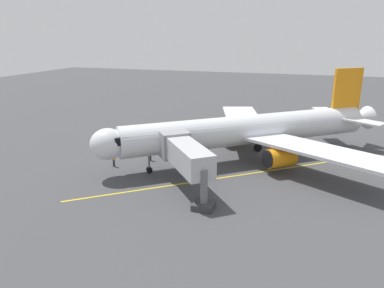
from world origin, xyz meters
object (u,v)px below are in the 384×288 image
(ground_crew_marshaller, at_px, (150,154))
(ground_crew_wing_walker, at_px, (114,160))
(airplane, at_px, (251,130))
(tug_near_nose, at_px, (193,129))
(safety_cone_nose_right, at_px, (205,195))
(safety_cone_nose_left, at_px, (131,153))
(jet_bridge, at_px, (184,154))

(ground_crew_marshaller, relative_size, ground_crew_wing_walker, 1.00)
(airplane, relative_size, ground_crew_wing_walker, 19.88)
(ground_crew_marshaller, distance_m, ground_crew_wing_walker, 4.88)
(tug_near_nose, relative_size, safety_cone_nose_right, 4.98)
(airplane, height_order, safety_cone_nose_right, airplane)
(airplane, bearing_deg, tug_near_nose, -42.06)
(ground_crew_marshaller, bearing_deg, ground_crew_wing_walker, 45.14)
(airplane, relative_size, ground_crew_marshaller, 19.88)
(safety_cone_nose_left, relative_size, safety_cone_nose_right, 1.00)
(ground_crew_wing_walker, bearing_deg, jet_bridge, 163.39)
(ground_crew_marshaller, relative_size, safety_cone_nose_left, 3.11)
(ground_crew_wing_walker, xyz_separation_m, tug_near_nose, (-4.54, -18.34, -0.18))
(jet_bridge, xyz_separation_m, ground_crew_wing_walker, (10.43, -3.11, -2.88))
(jet_bridge, distance_m, safety_cone_nose_right, 5.08)
(ground_crew_wing_walker, height_order, tug_near_nose, ground_crew_wing_walker)
(airplane, xyz_separation_m, jet_bridge, (5.39, 11.27, -0.24))
(safety_cone_nose_right, bearing_deg, ground_crew_marshaller, -41.10)
(jet_bridge, bearing_deg, tug_near_nose, -74.64)
(tug_near_nose, bearing_deg, jet_bridge, 105.36)
(tug_near_nose, distance_m, safety_cone_nose_left, 14.21)
(safety_cone_nose_left, bearing_deg, safety_cone_nose_right, 143.13)
(tug_near_nose, xyz_separation_m, safety_cone_nose_left, (4.68, 13.41, -0.43))
(ground_crew_wing_walker, distance_m, tug_near_nose, 18.89)
(airplane, distance_m, ground_crew_wing_walker, 18.07)
(jet_bridge, relative_size, safety_cone_nose_right, 18.34)
(ground_crew_marshaller, distance_m, safety_cone_nose_right, 13.28)
(jet_bridge, bearing_deg, ground_crew_wing_walker, -16.61)
(airplane, distance_m, safety_cone_nose_right, 14.13)
(jet_bridge, distance_m, ground_crew_wing_walker, 11.26)
(safety_cone_nose_right, bearing_deg, safety_cone_nose_left, -36.87)
(ground_crew_marshaller, bearing_deg, airplane, -159.20)
(ground_crew_marshaller, bearing_deg, safety_cone_nose_left, -22.21)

